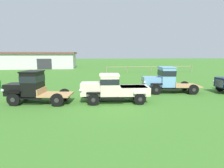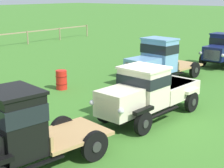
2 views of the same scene
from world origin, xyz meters
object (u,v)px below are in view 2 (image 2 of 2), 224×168
at_px(vintage_truck_far_side, 157,60).
at_px(vintage_truck_back_of_row, 224,49).
at_px(vintage_truck_second_in_line, 12,132).
at_px(oil_drum_near_fence, 61,80).
at_px(vintage_truck_midrow_center, 148,92).

bearing_deg(vintage_truck_far_side, vintage_truck_back_of_row, -10.74).
bearing_deg(vintage_truck_second_in_line, oil_drum_near_fence, 38.19).
bearing_deg(oil_drum_near_fence, vintage_truck_back_of_row, -21.32).
relative_size(vintage_truck_midrow_center, vintage_truck_far_side, 0.96).
relative_size(vintage_truck_far_side, vintage_truck_back_of_row, 1.08).
height_order(vintage_truck_second_in_line, vintage_truck_back_of_row, vintage_truck_second_in_line).
distance_m(vintage_truck_second_in_line, vintage_truck_back_of_row, 16.92).
relative_size(vintage_truck_midrow_center, vintage_truck_back_of_row, 1.03).
distance_m(vintage_truck_far_side, oil_drum_near_fence, 5.13).
xyz_separation_m(vintage_truck_second_in_line, vintage_truck_far_side, (10.65, 2.20, 0.01)).
height_order(vintage_truck_second_in_line, oil_drum_near_fence, vintage_truck_second_in_line).
xyz_separation_m(vintage_truck_midrow_center, oil_drum_near_fence, (0.80, 5.48, -0.56)).
relative_size(vintage_truck_second_in_line, vintage_truck_back_of_row, 0.99).
distance_m(vintage_truck_back_of_row, oil_drum_near_fence, 11.20).
distance_m(vintage_truck_second_in_line, vintage_truck_midrow_center, 5.68).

